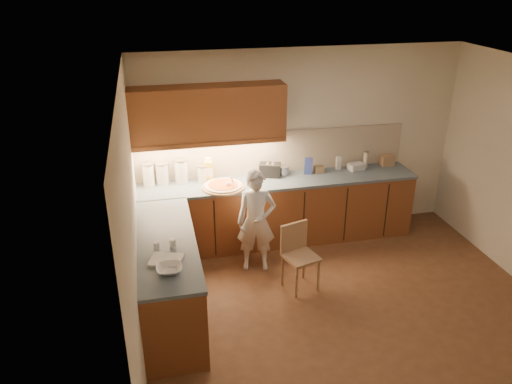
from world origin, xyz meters
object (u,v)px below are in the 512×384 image
(oil_jug, at_px, (209,171))
(toaster, at_px, (270,170))
(child, at_px, (256,221))
(wooden_chair, at_px, (298,252))
(pizza_on_board, at_px, (223,186))

(oil_jug, height_order, toaster, oil_jug)
(child, height_order, oil_jug, child)
(oil_jug, bearing_deg, wooden_chair, -55.89)
(wooden_chair, distance_m, toaster, 1.37)
(pizza_on_board, relative_size, wooden_chair, 0.68)
(toaster, bearing_deg, oil_jug, -162.96)
(child, bearing_deg, pizza_on_board, 132.87)
(wooden_chair, bearing_deg, toaster, 74.92)
(pizza_on_board, height_order, toaster, pizza_on_board)
(wooden_chair, bearing_deg, child, 111.92)
(toaster, bearing_deg, pizza_on_board, -141.72)
(child, distance_m, oil_jug, 1.00)
(pizza_on_board, bearing_deg, wooden_chair, -54.73)
(child, distance_m, wooden_chair, 0.66)
(oil_jug, distance_m, toaster, 0.84)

